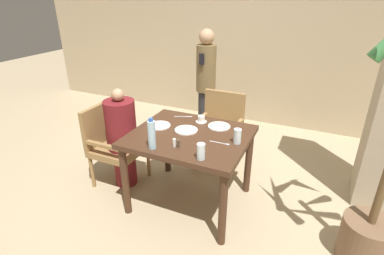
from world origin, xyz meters
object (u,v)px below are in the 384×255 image
Objects in this scene: standing_host at (206,83)px; glass_tall_near at (201,151)px; chair_left_side at (113,141)px; teacup_with_saucer at (201,119)px; plate_main_left at (219,126)px; water_bottle at (152,134)px; diner_in_left_chair at (122,137)px; plate_main_right at (159,126)px; chair_far_side at (220,126)px; glass_tall_mid at (237,136)px; plate_dessert_center at (186,130)px.

glass_tall_near is at bearing -69.13° from standing_host.
chair_left_side is 6.59× the size of glass_tall_near.
standing_host is 1.17m from teacup_with_saucer.
water_bottle is at bearing -119.99° from plate_main_left.
teacup_with_saucer is 0.74m from glass_tall_near.
chair_left_side is at bearing 180.00° from diner_in_left_chair.
plate_main_right is 0.43m from teacup_with_saucer.
diner_in_left_chair is at bearing 0.00° from chair_left_side.
chair_left_side is 0.94m from water_bottle.
standing_host is at bearing 126.76° from chair_far_side.
standing_host reaches higher than glass_tall_near.
plate_main_left is at bearing -62.09° from standing_host.
chair_far_side is 7.78× the size of teacup_with_saucer.
chair_far_side is 4.02× the size of plate_main_left.
glass_tall_mid is (0.63, 0.39, -0.06)m from water_bottle.
water_bottle is (0.23, -1.79, 0.06)m from standing_host.
diner_in_left_chair is 0.71× the size of standing_host.
chair_left_side is 0.16m from diner_in_left_chair.
glass_tall_mid is (0.81, -0.03, 0.06)m from plate_main_right.
diner_in_left_chair is at bearing -158.49° from teacup_with_saucer.
glass_tall_near is 1.00× the size of glass_tall_mid.
glass_tall_mid is at bearing -32.41° from teacup_with_saucer.
teacup_with_saucer is (0.40, -1.10, -0.04)m from standing_host.
water_bottle reaches higher than glass_tall_mid.
chair_left_side reaches higher than plate_dessert_center.
standing_host is (-0.41, 0.55, 0.34)m from chair_far_side.
glass_tall_mid reaches higher than teacup_with_saucer.
plate_main_left is 1.64× the size of glass_tall_near.
chair_left_side is 4.02× the size of plate_dessert_center.
chair_far_side is at bearing 85.27° from plate_dessert_center.
chair_left_side is at bearing -110.38° from standing_host.
diner_in_left_chair is 5.01× the size of plate_dessert_center.
plate_main_left is (0.19, -0.59, 0.28)m from chair_far_side.
teacup_with_saucer is (0.05, 0.25, 0.02)m from plate_dessert_center.
plate_dessert_center is (-0.26, -0.21, 0.00)m from plate_main_left.
chair_left_side is 0.80× the size of diner_in_left_chair.
plate_dessert_center is (0.35, -1.36, -0.06)m from standing_host.
chair_far_side is 1.32m from water_bottle.
plate_main_right is at bearing -141.94° from teacup_with_saucer.
plate_dessert_center is (-0.07, -0.80, 0.28)m from chair_far_side.
diner_in_left_chair reaches higher than chair_left_side.
diner_in_left_chair is 1.25× the size of chair_far_side.
water_bottle is at bearing -67.31° from plate_main_right.
plate_main_left is (0.99, 0.27, 0.21)m from diner_in_left_chair.
standing_host reaches higher than chair_far_side.
standing_host is 13.57× the size of teacup_with_saucer.
plate_dessert_center is (0.87, 0.06, 0.28)m from chair_left_side.
plate_main_right is 1.00× the size of plate_dessert_center.
standing_host is (0.39, 1.41, 0.27)m from diner_in_left_chair.
diner_in_left_chair is 1.05m from plate_main_left.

